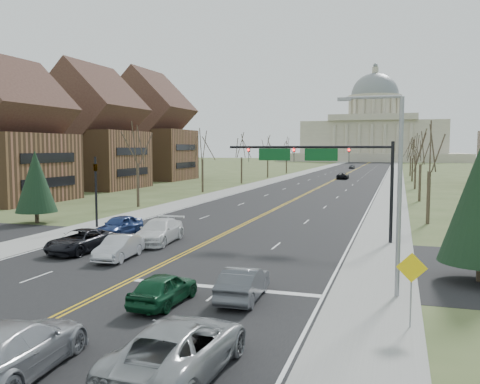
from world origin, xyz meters
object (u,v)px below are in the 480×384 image
Objects in this scene: warn_sign at (412,275)px; car_nb_inner_second at (15,348)px; signal_mast at (320,161)px; car_sb_outer_lead at (80,241)px; car_sb_inner_second at (159,231)px; signal_left at (96,184)px; car_far_sb at (352,167)px; car_nb_inner_lead at (164,288)px; car_far_nb at (343,176)px; car_nb_outer_lead at (243,283)px; car_sb_outer_second at (119,226)px; car_nb_outer_second at (179,347)px; car_sb_inner_lead at (119,247)px; street_light at (394,182)px.

warn_sign is 13.74m from car_nb_inner_second.
signal_mast is 2.34× the size of car_sb_outer_lead.
signal_left is at bearing 144.33° from car_sb_inner_second.
car_far_sb is at bearing 95.84° from warn_sign.
warn_sign is (6.05, -17.51, -3.75)m from signal_mast.
car_nb_inner_lead is 146.55m from car_far_sb.
car_nb_inner_lead is 0.82× the size of car_far_nb.
car_nb_outer_lead reaches higher than car_nb_inner_lead.
car_sb_inner_second is at bearing -51.50° from car_nb_outer_lead.
car_sb_outer_second is (-9.61, 22.03, -0.04)m from car_nb_inner_second.
car_nb_outer_second is 1.49× the size of car_far_sb.
car_nb_inner_second is 18.27m from car_sb_outer_lead.
car_nb_outer_second is at bearing 92.82° from car_far_nb.
warn_sign is 0.57× the size of car_far_nb.
car_sb_inner_second is (-9.69, 11.07, 0.11)m from car_nb_outer_lead.
car_far_nb is (8.06, 82.87, -0.02)m from car_sb_outer_lead.
car_nb_inner_second reaches higher than car_far_nb.
car_sb_inner_lead is at bearing -13.67° from car_sb_outer_lead.
car_sb_outer_second reaches higher than car_sb_outer_lead.
signal_left reaches higher than car_far_nb.
car_nb_inner_lead reaches higher than car_far_sb.
car_nb_outer_second is 152.70m from car_far_sb.
signal_left is at bearing -44.38° from car_nb_outer_lead.
car_nb_outer_second is at bearing -136.94° from warn_sign.
signal_left is 24.23m from car_nb_outer_lead.
car_nb_inner_second is at bearing -75.43° from car_sb_inner_lead.
car_nb_inner_lead is at bearing -35.81° from car_sb_outer_lead.
car_sb_outer_second is 0.92× the size of car_far_nb.
car_sb_inner_second is (8.27, -4.92, -2.87)m from signal_left.
street_light is at bearing -8.03° from car_sb_outer_lead.
car_sb_inner_lead is (-16.63, 7.09, -1.29)m from warn_sign.
car_nb_outer_lead is 0.77× the size of car_nb_inner_second.
car_nb_outer_second is 97.47m from car_far_nb.
warn_sign is at bearing -79.25° from street_light.
car_sb_outer_second reaches higher than car_nb_inner_lead.
car_sb_outer_lead is at bearing -44.90° from car_nb_outer_second.
car_sb_outer_lead is (-10.05, 8.45, 0.02)m from car_nb_inner_lead.
car_sb_inner_second reaches higher than car_nb_inner_second.
car_sb_outer_lead is at bearing -29.79° from car_nb_outer_lead.
street_light reaches higher than car_sb_inner_second.
signal_mast is 17.61m from car_sb_outer_lead.
car_nb_inner_lead is at bearing -104.91° from car_nb_inner_second.
street_light is 1.53× the size of car_nb_outer_second.
warn_sign reaches higher than car_sb_inner_second.
car_nb_outer_second is at bearing -58.39° from car_sb_inner_lead.
car_sb_inner_second is at bearing 85.85° from car_sb_inner_lead.
street_light is 143.02m from car_far_sb.
car_sb_outer_second is at bearing -45.33° from car_nb_outer_lead.
car_sb_inner_lead is 3.70m from car_sb_outer_lead.
signal_mast is 2.02× the size of signal_left.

